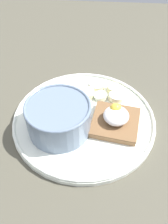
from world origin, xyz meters
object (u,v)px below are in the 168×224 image
Objects in this scene: toast_slice at (115,122)px; banana_slice_right at (87,93)px; banana_slice_left at (100,96)px; banana_slice_back at (117,97)px; banana_slice_front at (97,85)px; banana_slice_inner at (113,88)px; oatmeal_bowl at (59,118)px; poached_egg at (116,115)px.

toast_slice is 10.25cm from banana_slice_right.
banana_slice_left is 0.69× the size of banana_slice_back.
toast_slice is at bearing -69.57° from banana_slice_front.
toast_slice and banana_slice_right have the same top height.
banana_slice_right is at bearing -159.48° from banana_slice_inner.
oatmeal_bowl is at bearing -129.36° from banana_slice_left.
poached_egg is 1.43× the size of banana_slice_left.
oatmeal_bowl reaches higher than poached_egg.
banana_slice_front is (-4.14, 11.13, -0.21)cm from toast_slice.
banana_slice_back is 6.67cm from banana_slice_right.
toast_slice is 2.09× the size of poached_egg.
banana_slice_right is 1.14× the size of banana_slice_inner.
banana_slice_back and banana_slice_inner have the same top height.
poached_egg is at bearing 102.03° from toast_slice.
toast_slice is at bearing -92.70° from banana_slice_back.
banana_slice_right reaches higher than banana_slice_front.
toast_slice is at bearing -77.97° from poached_egg.
banana_slice_right is (-6.28, 8.10, -0.07)cm from toast_slice.
toast_slice reaches higher than banana_slice_front.
oatmeal_bowl is at bearing -169.70° from poached_egg.
banana_slice_left reaches higher than banana_slice_front.
banana_slice_back reaches higher than toast_slice.
banana_slice_back is at bearing -75.72° from banana_slice_inner.
banana_slice_inner reaches higher than toast_slice.
poached_egg reaches higher than banana_slice_front.
oatmeal_bowl is 16.28cm from banana_slice_inner.
oatmeal_bowl is 1.19× the size of toast_slice.
banana_slice_front is 0.97× the size of banana_slice_inner.
banana_slice_right is (4.65, 9.96, -2.46)cm from oatmeal_bowl.
banana_slice_inner is (2.83, 2.76, 0.12)cm from banana_slice_left.
banana_slice_right is (-3.06, 0.56, 0.09)cm from banana_slice_left.
oatmeal_bowl is 14.79cm from banana_slice_back.
banana_slice_right is at bearing 127.78° from toast_slice.
oatmeal_bowl is at bearing -115.02° from banana_slice_right.
poached_egg is (10.90, 1.98, -0.38)cm from oatmeal_bowl.
banana_slice_back is 3.00cm from banana_slice_inner.
toast_slice is 2.72× the size of banana_slice_inner.
banana_slice_front is at bearing 62.42° from oatmeal_bowl.
poached_egg is at bearing -51.92° from banana_slice_right.
banana_slice_front is 3.85cm from banana_slice_inner.
oatmeal_bowl is at bearing -140.62° from banana_slice_back.
banana_slice_inner is (10.54, 12.17, -2.43)cm from oatmeal_bowl.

